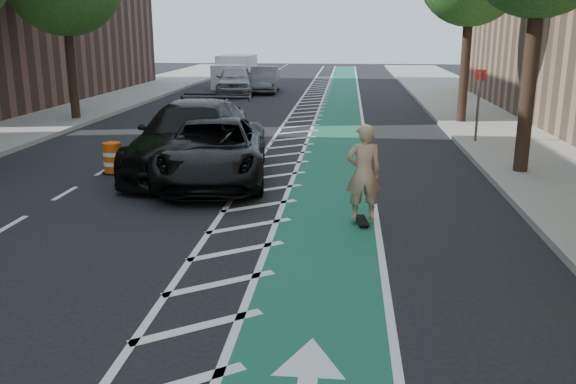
# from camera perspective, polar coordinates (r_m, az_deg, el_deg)

# --- Properties ---
(ground) EXTENTS (120.00, 120.00, 0.00)m
(ground) POSITION_cam_1_polar(r_m,az_deg,el_deg) (9.81, -15.06, -7.97)
(ground) COLOR black
(ground) RESTS_ON ground
(bike_lane) EXTENTS (2.00, 90.00, 0.01)m
(bike_lane) POSITION_cam_1_polar(r_m,az_deg,el_deg) (18.80, 4.39, 3.53)
(bike_lane) COLOR #1A5D49
(bike_lane) RESTS_ON ground
(buffer_strip) EXTENTS (1.40, 90.00, 0.01)m
(buffer_strip) POSITION_cam_1_polar(r_m,az_deg,el_deg) (18.89, -0.18, 3.62)
(buffer_strip) COLOR silver
(buffer_strip) RESTS_ON ground
(sidewalk_right) EXTENTS (5.00, 90.00, 0.15)m
(sidewalk_right) POSITION_cam_1_polar(r_m,az_deg,el_deg) (19.76, 23.61, 3.07)
(sidewalk_right) COLOR gray
(sidewalk_right) RESTS_ON ground
(curb_right) EXTENTS (0.12, 90.00, 0.16)m
(curb_right) POSITION_cam_1_polar(r_m,az_deg,el_deg) (19.14, 16.62, 3.37)
(curb_right) COLOR gray
(curb_right) RESTS_ON ground
(curb_left) EXTENTS (0.12, 90.00, 0.16)m
(curb_left) POSITION_cam_1_polar(r_m,az_deg,el_deg) (21.48, -23.57, 3.96)
(curb_left) COLOR gray
(curb_left) RESTS_ON ground
(sign_post) EXTENTS (0.35, 0.08, 2.47)m
(sign_post) POSITION_cam_1_polar(r_m,az_deg,el_deg) (20.99, 17.37, 7.82)
(sign_post) COLOR #4C4C4C
(sign_post) RESTS_ON ground
(skateboard) EXTENTS (0.29, 0.73, 0.10)m
(skateboard) POSITION_cam_1_polar(r_m,az_deg,el_deg) (12.14, 6.93, -2.67)
(skateboard) COLOR black
(skateboard) RESTS_ON ground
(skateboarder) EXTENTS (0.75, 0.55, 1.91)m
(skateboarder) POSITION_cam_1_polar(r_m,az_deg,el_deg) (11.88, 7.08, 1.81)
(skateboarder) COLOR tan
(skateboarder) RESTS_ON skateboard
(suv_near) EXTENTS (3.28, 5.88, 1.55)m
(suv_near) POSITION_cam_1_polar(r_m,az_deg,el_deg) (15.53, -7.03, 3.91)
(suv_near) COLOR black
(suv_near) RESTS_ON ground
(suv_far) EXTENTS (2.63, 6.33, 1.83)m
(suv_far) POSITION_cam_1_polar(r_m,az_deg,el_deg) (16.69, -8.90, 5.10)
(suv_far) COLOR black
(suv_far) RESTS_ON ground
(car_silver) EXTENTS (2.65, 5.27, 1.72)m
(car_silver) POSITION_cam_1_polar(r_m,az_deg,el_deg) (36.13, -4.98, 10.42)
(car_silver) COLOR gray
(car_silver) RESTS_ON ground
(car_grey) EXTENTS (1.82, 4.68, 1.52)m
(car_grey) POSITION_cam_1_polar(r_m,az_deg,el_deg) (37.41, -2.23, 10.47)
(car_grey) COLOR #59585D
(car_grey) RESTS_ON ground
(box_truck) EXTENTS (2.33, 4.90, 2.01)m
(box_truck) POSITION_cam_1_polar(r_m,az_deg,el_deg) (41.27, -4.98, 11.09)
(box_truck) COLOR white
(box_truck) RESTS_ON ground
(barrel_a) EXTENTS (0.61, 0.61, 0.83)m
(barrel_a) POSITION_cam_1_polar(r_m,az_deg,el_deg) (16.91, -16.08, 3.00)
(barrel_a) COLOR #D7510B
(barrel_a) RESTS_ON ground
(barrel_b) EXTENTS (0.62, 0.62, 0.85)m
(barrel_b) POSITION_cam_1_polar(r_m,az_deg,el_deg) (21.94, -8.13, 6.13)
(barrel_b) COLOR #D75B0B
(barrel_b) RESTS_ON ground
(barrel_c) EXTENTS (0.64, 0.64, 0.88)m
(barrel_c) POSITION_cam_1_polar(r_m,az_deg,el_deg) (24.16, -10.51, 6.88)
(barrel_c) COLOR orange
(barrel_c) RESTS_ON ground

